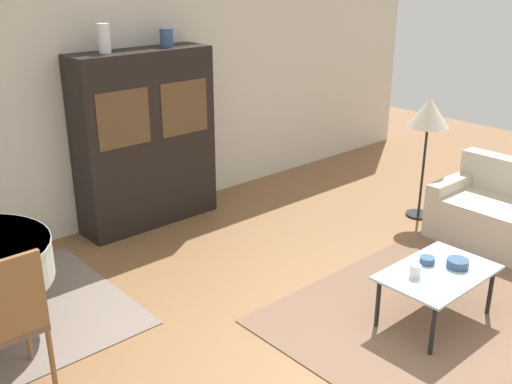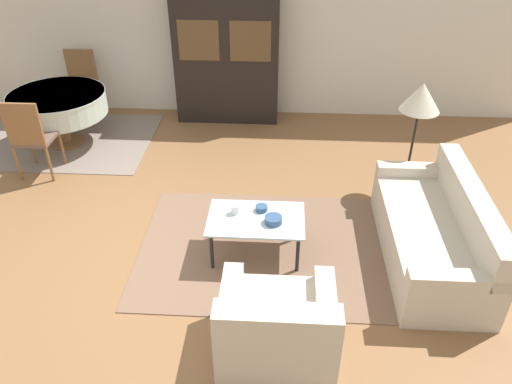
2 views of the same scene
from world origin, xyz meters
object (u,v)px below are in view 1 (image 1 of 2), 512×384
object	(u,v)px
display_cabinet	(146,140)
vase_tall	(104,38)
bowl	(458,263)
bowl_small	(427,260)
vase_short	(167,37)
cup	(415,271)
coffee_table	(438,276)
floor_lamp	(429,116)
dining_chair_near	(7,318)

from	to	relation	value
display_cabinet	vase_tall	xyz separation A→B (m)	(-0.38, 0.00, 1.07)
display_cabinet	bowl	world-z (taller)	display_cabinet
bowl	vase_tall	world-z (taller)	vase_tall
bowl	bowl_small	world-z (taller)	bowl
bowl	display_cabinet	bearing A→B (deg)	103.51
vase_tall	vase_short	size ratio (longest dim) A/B	1.47
display_cabinet	cup	xyz separation A→B (m)	(0.40, -3.12, -0.44)
bowl	vase_short	size ratio (longest dim) A/B	0.90
coffee_table	display_cabinet	distance (m)	3.30
coffee_table	bowl	distance (m)	0.20
floor_lamp	vase_short	bearing A→B (deg)	136.77
coffee_table	dining_chair_near	distance (m)	3.12
dining_chair_near	floor_lamp	world-z (taller)	floor_lamp
coffee_table	display_cabinet	xyz separation A→B (m)	(-0.61, 3.19, 0.54)
display_cabinet	floor_lamp	bearing A→B (deg)	-38.90
coffee_table	bowl	xyz separation A→B (m)	(0.17, -0.06, 0.08)
display_cabinet	bowl_small	xyz separation A→B (m)	(0.66, -3.06, -0.46)
bowl	dining_chair_near	bearing A→B (deg)	154.75
bowl_small	vase_tall	xyz separation A→B (m)	(-1.03, 3.06, 1.53)
floor_lamp	coffee_table	bearing A→B (deg)	-142.99
dining_chair_near	floor_lamp	xyz separation A→B (m)	(4.54, -0.04, 0.57)
bowl	cup	bearing A→B (deg)	160.48
bowl	bowl_small	size ratio (longest dim) A/B	1.43
cup	vase_short	bearing A→B (deg)	91.36
bowl_small	display_cabinet	bearing A→B (deg)	102.16
cup	bowl_small	distance (m)	0.26
coffee_table	vase_short	size ratio (longest dim) A/B	5.01
floor_lamp	vase_short	world-z (taller)	vase_short
cup	vase_short	distance (m)	3.45
display_cabinet	vase_short	world-z (taller)	vase_short
coffee_table	cup	distance (m)	0.24
vase_short	cup	bearing A→B (deg)	-88.64
display_cabinet	floor_lamp	world-z (taller)	display_cabinet
coffee_table	display_cabinet	bearing A→B (deg)	100.85
coffee_table	dining_chair_near	bearing A→B (deg)	154.43
bowl	bowl_small	distance (m)	0.23
coffee_table	bowl_small	world-z (taller)	bowl_small
vase_short	floor_lamp	bearing A→B (deg)	-43.23
dining_chair_near	vase_short	size ratio (longest dim) A/B	5.44
bowl_small	vase_short	distance (m)	3.42
dining_chair_near	bowl	bearing A→B (deg)	-25.25
cup	vase_short	xyz separation A→B (m)	(-0.07, 3.12, 1.47)
coffee_table	display_cabinet	world-z (taller)	display_cabinet
dining_chair_near	bowl	xyz separation A→B (m)	(2.98, -1.40, -0.10)
coffee_table	vase_short	bearing A→B (deg)	95.04
cup	vase_short	size ratio (longest dim) A/B	0.53
dining_chair_near	bowl_small	distance (m)	3.10
dining_chair_near	bowl_small	size ratio (longest dim) A/B	8.66
cup	bowl	xyz separation A→B (m)	(0.38, -0.13, -0.02)
bowl	coffee_table	bearing A→B (deg)	160.29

